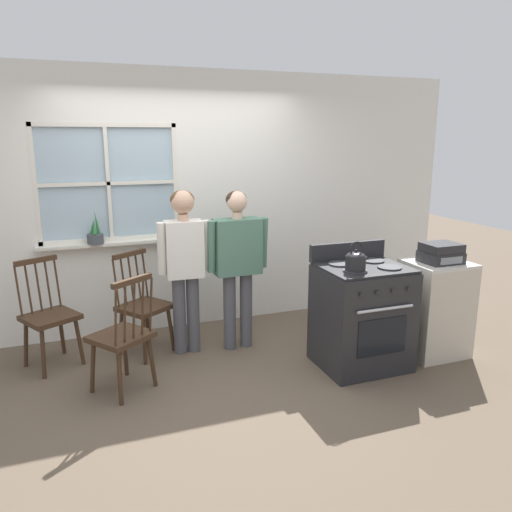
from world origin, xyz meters
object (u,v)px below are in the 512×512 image
chair_by_window (123,337)px  person_elderly_left (184,256)px  person_teen_center (237,255)px  side_counter (435,308)px  potted_plant (95,236)px  chair_center_cluster (143,307)px  stereo (441,253)px  stove (361,315)px  kettle (356,260)px  chair_near_wall (49,317)px

chair_by_window → person_elderly_left: 0.99m
person_teen_center → side_counter: size_ratio=1.71×
potted_plant → chair_center_cluster: bearing=-55.3°
chair_center_cluster → stereo: 2.81m
chair_by_window → stove: (2.05, -0.26, 0.01)m
stove → side_counter: bearing=-1.4°
person_elderly_left → stereo: person_elderly_left is taller
person_teen_center → kettle: 1.16m
chair_center_cluster → side_counter: chair_center_cluster is taller
kettle → stereo: bearing=5.5°
chair_by_window → stereo: 2.90m
potted_plant → side_counter: potted_plant is taller
person_elderly_left → potted_plant: person_elderly_left is taller
side_counter → stove: bearing=178.6°
chair_near_wall → kettle: (2.45, -1.09, 0.57)m
chair_center_cluster → person_teen_center: 1.02m
person_teen_center → stereo: bearing=-26.2°
chair_near_wall → person_teen_center: 1.78m
chair_by_window → stereo: bearing=138.4°
stove → side_counter: (0.79, -0.02, -0.02)m
chair_by_window → chair_near_wall: size_ratio=1.00×
person_teen_center → stove: person_teen_center is taller
chair_center_cluster → kettle: 2.03m
side_counter → stereo: 0.54m
side_counter → chair_near_wall: bearing=163.9°
kettle → stereo: kettle is taller
potted_plant → chair_near_wall: bearing=-132.4°
person_teen_center → chair_by_window: bearing=-157.1°
kettle → potted_plant: potted_plant is taller
stove → side_counter: 0.79m
person_teen_center → potted_plant: 1.44m
stove → potted_plant: 2.68m
person_elderly_left → kettle: (1.24, -0.96, 0.07)m
chair_near_wall → stereo: size_ratio=2.88×
stove → chair_center_cluster: bearing=152.2°
chair_near_wall → stove: bearing=-48.8°
person_elderly_left → kettle: bearing=-34.6°
person_elderly_left → side_counter: bearing=-17.9°
chair_near_wall → potted_plant: potted_plant is taller
person_elderly_left → chair_by_window: bearing=-135.1°
potted_plant → stereo: potted_plant is taller
stove → side_counter: size_ratio=1.20×
person_elderly_left → stove: bearing=-27.3°
chair_by_window → stove: 2.07m
stove → side_counter: stove is taller
chair_near_wall → side_counter: size_ratio=1.09×
side_counter → potted_plant: bearing=153.2°
chair_by_window → kettle: 2.00m
chair_center_cluster → side_counter: bearing=-55.6°
chair_center_cluster → stove: (1.79, -0.95, 0.01)m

